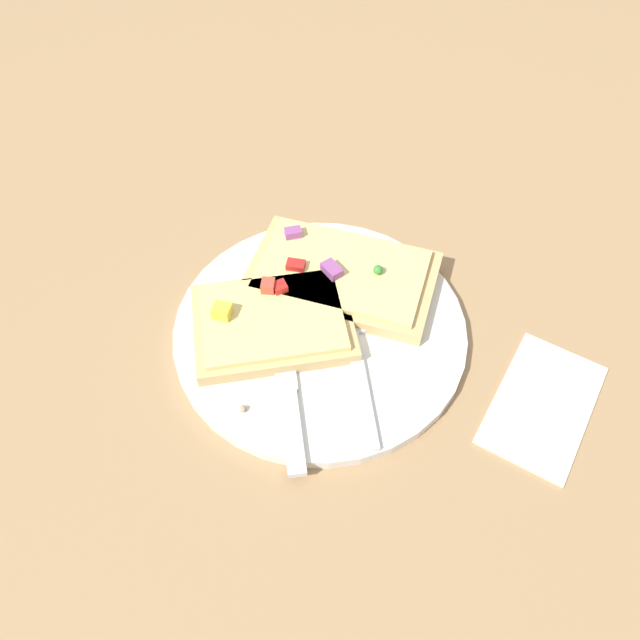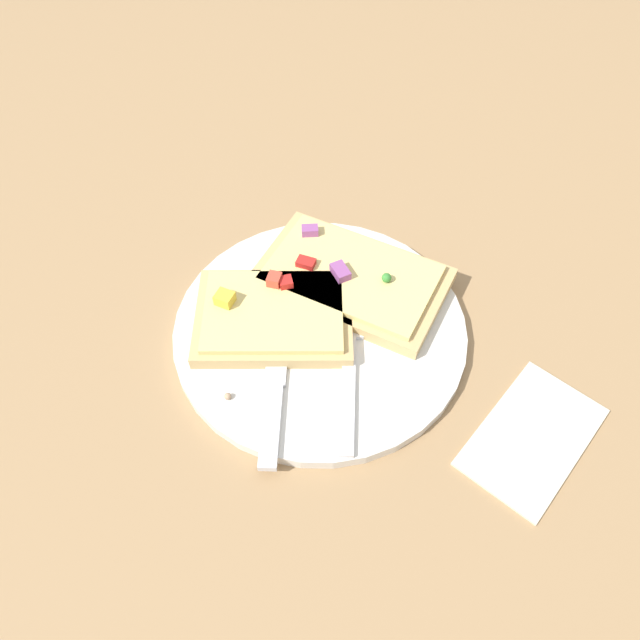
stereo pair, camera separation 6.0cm
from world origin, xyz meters
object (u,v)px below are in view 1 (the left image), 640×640
at_px(pizza_slice_corner, 273,321).
at_px(napkin, 543,403).
at_px(fork, 354,345).
at_px(plate, 320,330).
at_px(knife, 287,383).
at_px(pizza_slice_main, 342,275).

height_order(pizza_slice_corner, napkin, pizza_slice_corner).
xyz_separation_m(fork, pizza_slice_corner, (0.02, -0.08, 0.01)).
distance_m(plate, fork, 0.04).
bearing_deg(knife, pizza_slice_main, -30.46).
xyz_separation_m(knife, pizza_slice_main, (-0.13, -0.02, 0.01)).
height_order(fork, pizza_slice_corner, pizza_slice_corner).
bearing_deg(knife, napkin, -101.10).
relative_size(plate, pizza_slice_corner, 1.53).
bearing_deg(pizza_slice_corner, plate, -7.81).
xyz_separation_m(fork, pizza_slice_main, (-0.07, -0.05, 0.01)).
height_order(plate, pizza_slice_main, pizza_slice_main).
relative_size(plate, pizza_slice_main, 1.37).
xyz_separation_m(plate, fork, (0.00, 0.04, 0.01)).
xyz_separation_m(plate, napkin, (-0.04, 0.22, -0.00)).
xyz_separation_m(knife, pizza_slice_corner, (-0.05, -0.05, 0.01)).
height_order(pizza_slice_main, napkin, pizza_slice_main).
bearing_deg(pizza_slice_main, knife, 84.50).
bearing_deg(pizza_slice_main, napkin, 159.93).
relative_size(plate, fork, 1.71).
height_order(fork, pizza_slice_main, pizza_slice_main).
relative_size(knife, pizza_slice_corner, 0.95).
height_order(knife, pizza_slice_main, pizza_slice_main).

